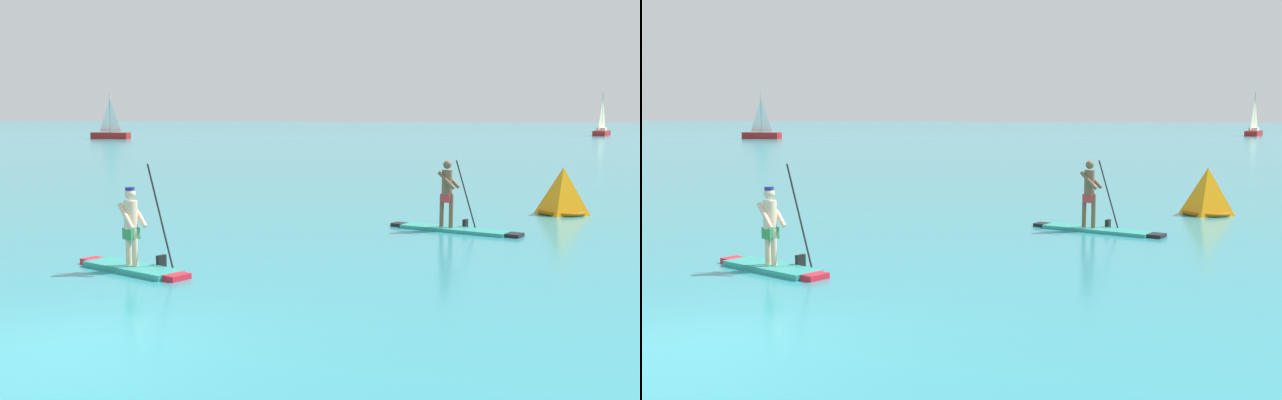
% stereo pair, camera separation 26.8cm
% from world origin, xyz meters
% --- Properties ---
extents(ground, '(440.00, 440.00, 0.00)m').
position_xyz_m(ground, '(0.00, 0.00, 0.00)').
color(ground, teal).
extents(paddleboarder_mid_center, '(2.69, 1.66, 2.08)m').
position_xyz_m(paddleboarder_mid_center, '(-1.15, 4.73, 0.35)').
color(paddleboarder_mid_center, teal).
rests_on(paddleboarder_mid_center, ground).
extents(paddleboarder_far_right, '(3.40, 1.79, 1.86)m').
position_xyz_m(paddleboarder_far_right, '(4.86, 10.83, 0.39)').
color(paddleboarder_far_right, teal).
rests_on(paddleboarder_far_right, ground).
extents(race_marker_buoy, '(1.47, 1.47, 1.41)m').
position_xyz_m(race_marker_buoy, '(8.07, 14.70, 0.63)').
color(race_marker_buoy, orange).
rests_on(race_marker_buoy, ground).
extents(sailboat_left_horizon, '(4.47, 1.35, 5.24)m').
position_xyz_m(sailboat_left_horizon, '(-33.85, 71.81, 0.73)').
color(sailboat_left_horizon, '#A51E1E').
rests_on(sailboat_left_horizon, ground).
extents(sailboat_right_horizon, '(3.16, 5.89, 5.53)m').
position_xyz_m(sailboat_right_horizon, '(23.33, 94.30, 0.69)').
color(sailboat_right_horizon, '#A51E1E').
rests_on(sailboat_right_horizon, ground).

